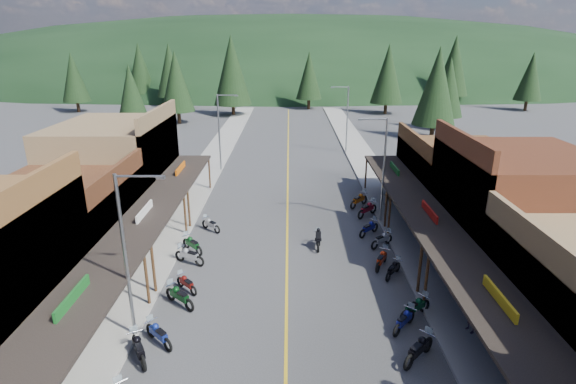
{
  "coord_description": "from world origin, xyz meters",
  "views": [
    {
      "loc": [
        0.13,
        -23.76,
        13.31
      ],
      "look_at": [
        0.05,
        6.29,
        3.0
      ],
      "focal_mm": 28.0,
      "sensor_mm": 36.0,
      "label": 1
    }
  ],
  "objects_px": {
    "pine_0": "(74,77)",
    "bike_west_8": "(189,255)",
    "bike_west_4": "(139,348)",
    "pedestrian_east_b": "(387,195)",
    "bike_east_4": "(419,348)",
    "pine_9": "(448,87)",
    "bike_west_10": "(211,224)",
    "streetlight_0": "(128,251)",
    "pine_2": "(232,70)",
    "pine_3": "(309,75)",
    "pine_8": "(131,94)",
    "pine_1": "(170,70)",
    "shop_east_3": "(456,178)",
    "bike_west_5": "(158,333)",
    "bike_west_6": "(179,295)",
    "bike_east_6": "(415,307)",
    "shop_west_3": "(118,166)",
    "pine_6": "(531,76)",
    "streetlight_2": "(382,166)",
    "pine_7": "(140,68)",
    "shop_west_2": "(64,223)",
    "bike_east_9": "(382,239)",
    "pine_5": "(454,66)",
    "bike_east_7": "(393,268)",
    "pine_10": "(176,81)",
    "pine_11": "(437,86)",
    "streetlight_3": "(346,116)",
    "rider_on_bike": "(318,239)",
    "bike_east_11": "(367,208)",
    "pedestrian_east_a": "(473,314)",
    "pine_4": "(388,74)",
    "bike_west_7": "(186,283)",
    "streetlight_1": "(220,129)",
    "bike_east_8": "(382,258)",
    "shop_east_2": "(514,209)"
  },
  "relations": [
    {
      "from": "pine_4",
      "to": "bike_east_7",
      "type": "relative_size",
      "value": 6.61
    },
    {
      "from": "bike_east_4",
      "to": "pine_1",
      "type": "bearing_deg",
      "value": 155.51
    },
    {
      "from": "pine_1",
      "to": "shop_west_2",
      "type": "bearing_deg",
      "value": -81.47
    },
    {
      "from": "streetlight_3",
      "to": "shop_west_3",
      "type": "bearing_deg",
      "value": -137.96
    },
    {
      "from": "streetlight_2",
      "to": "pedestrian_east_a",
      "type": "distance_m",
      "value": 14.25
    },
    {
      "from": "bike_west_6",
      "to": "bike_east_6",
      "type": "bearing_deg",
      "value": -54.35
    },
    {
      "from": "streetlight_2",
      "to": "bike_east_4",
      "type": "bearing_deg",
      "value": -94.41
    },
    {
      "from": "pine_0",
      "to": "bike_west_8",
      "type": "height_order",
      "value": "pine_0"
    },
    {
      "from": "bike_west_7",
      "to": "pedestrian_east_b",
      "type": "bearing_deg",
      "value": -0.66
    },
    {
      "from": "shop_west_3",
      "to": "pine_6",
      "type": "distance_m",
      "value": 79.75
    },
    {
      "from": "pine_7",
      "to": "bike_west_10",
      "type": "bearing_deg",
      "value": -69.23
    },
    {
      "from": "shop_west_2",
      "to": "shop_east_2",
      "type": "relative_size",
      "value": 1.0
    },
    {
      "from": "streetlight_2",
      "to": "pine_9",
      "type": "distance_m",
      "value": 40.78
    },
    {
      "from": "pine_5",
      "to": "bike_east_7",
      "type": "xyz_separation_m",
      "value": [
        -27.75,
        -72.34,
        -7.45
      ]
    },
    {
      "from": "streetlight_0",
      "to": "bike_west_6",
      "type": "bearing_deg",
      "value": 62.05
    },
    {
      "from": "shop_east_3",
      "to": "bike_east_4",
      "type": "relative_size",
      "value": 4.82
    },
    {
      "from": "pine_10",
      "to": "pine_11",
      "type": "distance_m",
      "value": 39.85
    },
    {
      "from": "streetlight_0",
      "to": "bike_west_7",
      "type": "relative_size",
      "value": 4.31
    },
    {
      "from": "pine_11",
      "to": "bike_west_8",
      "type": "distance_m",
      "value": 45.55
    },
    {
      "from": "streetlight_0",
      "to": "pine_2",
      "type": "relative_size",
      "value": 0.57
    },
    {
      "from": "shop_west_3",
      "to": "rider_on_bike",
      "type": "height_order",
      "value": "shop_west_3"
    },
    {
      "from": "pine_2",
      "to": "bike_east_9",
      "type": "bearing_deg",
      "value": -73.24
    },
    {
      "from": "pine_5",
      "to": "bike_east_9",
      "type": "distance_m",
      "value": 74.08
    },
    {
      "from": "pine_11",
      "to": "bike_east_11",
      "type": "xyz_separation_m",
      "value": [
        -13.72,
        -28.87,
        -6.52
      ]
    },
    {
      "from": "rider_on_bike",
      "to": "streetlight_1",
      "type": "bearing_deg",
      "value": 117.98
    },
    {
      "from": "pine_11",
      "to": "bike_west_8",
      "type": "xyz_separation_m",
      "value": [
        -26.05,
        -36.78,
        -6.57
      ]
    },
    {
      "from": "pine_1",
      "to": "pine_9",
      "type": "xyz_separation_m",
      "value": [
        48.0,
        -25.0,
        -0.86
      ]
    },
    {
      "from": "streetlight_2",
      "to": "rider_on_bike",
      "type": "xyz_separation_m",
      "value": [
        -4.88,
        -4.48,
        -3.85
      ]
    },
    {
      "from": "bike_west_8",
      "to": "pedestrian_east_a",
      "type": "xyz_separation_m",
      "value": [
        14.79,
        -6.95,
        0.47
      ]
    },
    {
      "from": "pedestrian_east_a",
      "to": "bike_west_4",
      "type": "bearing_deg",
      "value": -102.75
    },
    {
      "from": "shop_west_2",
      "to": "pine_8",
      "type": "relative_size",
      "value": 1.09
    },
    {
      "from": "streetlight_1",
      "to": "pine_7",
      "type": "relative_size",
      "value": 0.64
    },
    {
      "from": "rider_on_bike",
      "to": "pedestrian_east_b",
      "type": "height_order",
      "value": "pedestrian_east_b"
    },
    {
      "from": "bike_east_8",
      "to": "rider_on_bike",
      "type": "xyz_separation_m",
      "value": [
        -3.72,
        2.71,
        0.01
      ]
    },
    {
      "from": "pine_7",
      "to": "bike_west_5",
      "type": "relative_size",
      "value": 6.01
    },
    {
      "from": "streetlight_0",
      "to": "bike_west_5",
      "type": "height_order",
      "value": "streetlight_0"
    },
    {
      "from": "pine_0",
      "to": "bike_west_4",
      "type": "height_order",
      "value": "pine_0"
    },
    {
      "from": "bike_west_8",
      "to": "bike_west_7",
      "type": "bearing_deg",
      "value": -143.72
    },
    {
      "from": "bike_west_4",
      "to": "pedestrian_east_b",
      "type": "distance_m",
      "value": 23.95
    },
    {
      "from": "pine_2",
      "to": "bike_west_8",
      "type": "bearing_deg",
      "value": -86.02
    },
    {
      "from": "pine_1",
      "to": "bike_west_10",
      "type": "relative_size",
      "value": 6.45
    },
    {
      "from": "pine_9",
      "to": "bike_west_10",
      "type": "distance_m",
      "value": 49.07
    },
    {
      "from": "pine_0",
      "to": "bike_west_6",
      "type": "relative_size",
      "value": 4.93
    },
    {
      "from": "bike_west_10",
      "to": "pedestrian_east_b",
      "type": "height_order",
      "value": "pedestrian_east_b"
    },
    {
      "from": "bike_west_8",
      "to": "bike_east_4",
      "type": "bearing_deg",
      "value": -99.71
    },
    {
      "from": "pine_7",
      "to": "bike_west_10",
      "type": "distance_m",
      "value": 74.87
    },
    {
      "from": "pine_3",
      "to": "bike_east_8",
      "type": "height_order",
      "value": "pine_3"
    },
    {
      "from": "pine_3",
      "to": "pine_8",
      "type": "distance_m",
      "value": 36.77
    },
    {
      "from": "pine_4",
      "to": "pine_10",
      "type": "relative_size",
      "value": 1.08
    },
    {
      "from": "streetlight_0",
      "to": "pine_9",
      "type": "xyz_separation_m",
      "value": [
        30.95,
        51.0,
        1.92
      ]
    }
  ]
}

